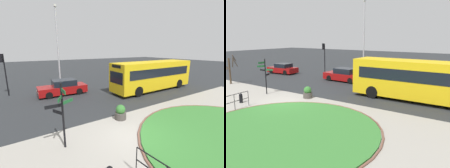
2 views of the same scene
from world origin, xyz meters
The scene contains 13 objects.
ground centered at (0.00, 0.00, 0.00)m, with size 120.00×120.00×0.00m, color #282B2D.
sidewalk_paving centered at (0.00, -1.65, 0.01)m, with size 32.00×8.69×0.02m, color #9E998E.
grass_island centered at (3.92, -3.56, 0.05)m, with size 10.17×10.17×0.10m, color #387A33.
grass_kerb_ring centered at (3.92, -3.56, 0.06)m, with size 10.48×10.48×0.11m, color brown.
signpost_directional centered at (-3.38, 1.09, 1.82)m, with size 1.30×1.28×3.08m.
bollard_foreground centered at (-2.72, -1.77, 0.38)m, with size 0.25×0.25×0.74m.
bus_yellow centered at (7.93, 6.26, 1.67)m, with size 9.89×2.63×3.11m.
car_near_lane centered at (-0.96, 9.78, 0.68)m, with size 4.64×2.00×1.47m.
car_far_lane centered at (-10.70, 9.67, 0.63)m, with size 4.11×2.15×1.35m.
traffic_light_near centered at (-5.69, 12.24, 2.93)m, with size 0.48×0.31×4.00m.
lamppost_tall centered at (-0.35, 13.04, 4.85)m, with size 0.32×0.32×9.10m.
planter_near_signpost centered at (0.52, 2.09, 0.45)m, with size 0.73×0.73×0.98m.
street_tree_bare centered at (-9.87, 1.78, 1.65)m, with size 1.42×1.43×3.07m.
Camera 2 is at (12.80, -11.44, 4.97)m, focal length 37.04 mm.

